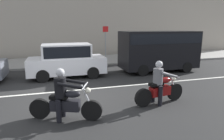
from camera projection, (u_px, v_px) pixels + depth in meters
name	position (u px, v px, depth m)	size (l,w,h in m)	color
ground_plane	(66.00, 98.00, 7.58)	(80.00, 80.00, 0.00)	#242424
sidewalk_slab	(59.00, 62.00, 15.05)	(40.00, 4.40, 0.14)	gray
lane_marking_stripe	(62.00, 91.00, 8.39)	(18.00, 0.14, 0.01)	silver
motorcycle_with_rider_black_leather	(65.00, 99.00, 5.76)	(2.08, 1.00, 1.55)	black
motorcycle_with_rider_gray	(160.00, 86.00, 6.99)	(2.06, 0.75, 1.56)	black
parked_hatchback_white	(67.00, 60.00, 10.66)	(4.04, 1.76, 1.80)	silver
parked_van_black	(159.00, 48.00, 11.98)	(4.63, 1.96, 2.43)	black
street_sign_post	(105.00, 39.00, 15.82)	(0.44, 0.08, 2.61)	gray
pedestrian_bystander	(130.00, 46.00, 16.29)	(0.34, 0.34, 1.72)	black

